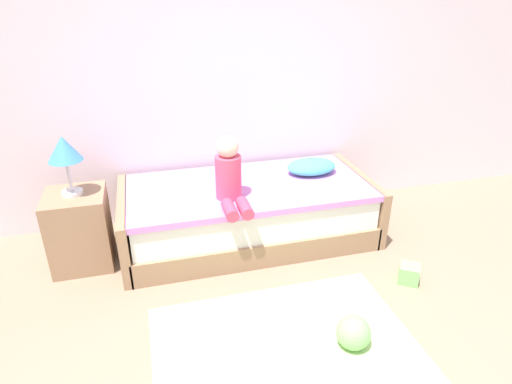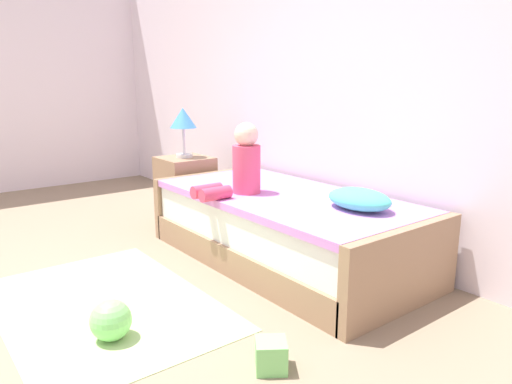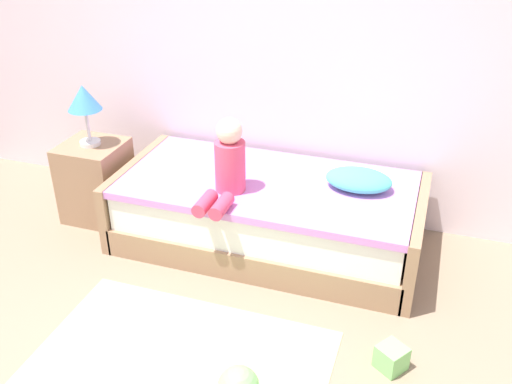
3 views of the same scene
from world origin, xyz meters
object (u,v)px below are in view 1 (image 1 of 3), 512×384
Objects in this scene: nightstand at (80,229)px; toy_ball at (353,333)px; bed at (248,212)px; table_lamp at (64,152)px; pillow at (311,166)px; toy_block at (409,274)px; child_figure at (230,175)px.

toy_ball is (1.65, -1.37, -0.20)m from nightstand.
bed is 1.52m from table_lamp.
pillow reaches higher than toy_ball.
toy_block is at bearing 34.43° from toy_ball.
child_figure reaches higher than toy_ball.
table_lamp is 2.15× the size of toy_ball.
table_lamp is (-1.35, -0.04, 0.69)m from bed.
toy_ball is at bearing -101.24° from pillow.
child_figure is at bearing -131.36° from bed.
pillow reaches higher than bed.
table_lamp is at bearing -178.36° from bed.
pillow is at bearing 110.91° from toy_block.
bed is 4.69× the size of table_lamp.
table_lamp reaches higher than toy_block.
table_lamp is 2.30m from toy_ball.
table_lamp is 2.65m from toy_block.
toy_ball is (0.50, -1.18, -0.60)m from child_figure.
child_figure is at bearing 112.97° from toy_ball.
toy_block is (0.99, -0.93, -0.18)m from bed.
bed is 4.80× the size of pillow.
bed is at bearing 48.64° from child_figure.
child_figure is at bearing -9.38° from table_lamp.
toy_ball is at bearing -39.70° from table_lamp.
bed is 15.01× the size of toy_block.
child_figure is (-0.20, -0.23, 0.46)m from bed.
toy_block is (1.19, -0.70, -0.63)m from child_figure.
toy_block is at bearing -20.87° from table_lamp.
child_figure is 1.16× the size of pillow.
bed is at bearing 101.97° from toy_ball.
table_lamp is 3.20× the size of toy_block.
table_lamp is at bearing -175.93° from pillow.
child_figure is at bearing 149.49° from toy_block.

